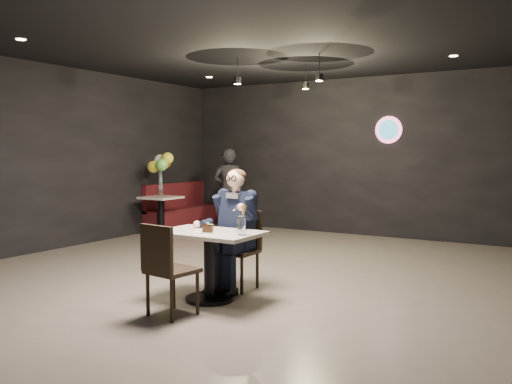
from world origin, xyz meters
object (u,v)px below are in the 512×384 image
Objects in this scene: main_table at (209,266)px; booth_bench at (182,206)px; chair_near at (172,269)px; seated_man at (237,228)px; sundae_glass at (241,225)px; chair_far at (237,250)px; side_table at (161,215)px; balloon_vase at (161,193)px; passerby at (229,190)px.

booth_bench reaches higher than main_table.
booth_bench reaches higher than chair_near.
seated_man is 0.72m from sundae_glass.
chair_far is at bearing -90.00° from seated_man.
side_table is at bearing 137.09° from main_table.
side_table is at bearing 139.50° from chair_near.
sundae_glass is 1.38× the size of balloon_vase.
side_table is 0.42m from balloon_vase.
booth_bench is 1.10m from balloon_vase.
booth_bench is (-3.72, 3.63, -0.25)m from seated_man.
seated_man is 0.77× the size of booth_bench.
main_table is 0.62m from chair_near.
balloon_vase reaches higher than side_table.
chair_near is 0.49× the size of booth_bench.
booth_bench is (-3.72, 4.80, 0.01)m from chair_near.
main_table is 0.65m from seated_man.
balloon_vase is 0.08× the size of passerby.
chair_far is 4.33m from balloon_vase.
main_table is 0.56m from chair_far.
passerby is (-2.66, 4.96, 0.37)m from chair_near.
chair_far is 6.60× the size of balloon_vase.
sundae_glass is (0.42, 0.59, 0.39)m from chair_near.
passerby is at bearing 56.51° from balloon_vase.
seated_man is 4.63m from passerby.
chair_near is 0.55× the size of passerby.
chair_far reaches higher than side_table.
chair_far is 0.26m from seated_man.
chair_near is (0.00, -0.61, 0.09)m from main_table.
main_table is at bearing -42.91° from balloon_vase.
seated_man is at bearing 90.00° from main_table.
chair_near is 1.15× the size of side_table.
balloon_vase is 1.39m from passerby.
side_table is at bearing 142.44° from seated_man.
chair_far is 0.55× the size of passerby.
chair_near is 6.60× the size of balloon_vase.
seated_man is (0.00, 1.16, 0.26)m from chair_near.
chair_near is 6.07m from booth_bench.
passerby is at bearing 125.00° from seated_man.
passerby is at bearing 125.00° from chair_far.
balloon_vase is (0.30, -1.00, 0.35)m from booth_bench.
chair_near is 0.64× the size of seated_man.
seated_man reaches higher than balloon_vase.
booth_bench is at bearing 134.59° from sundae_glass.
main_table is 4.70m from balloon_vase.
sundae_glass is 5.01m from balloon_vase.
balloon_vase is at bearing 142.44° from seated_man.
passerby is at bearing 8.55° from booth_bench.
booth_bench is at bearing 131.68° from main_table.
passerby reaches higher than chair_near.
sundae_glass is at bearing 93.05° from passerby.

